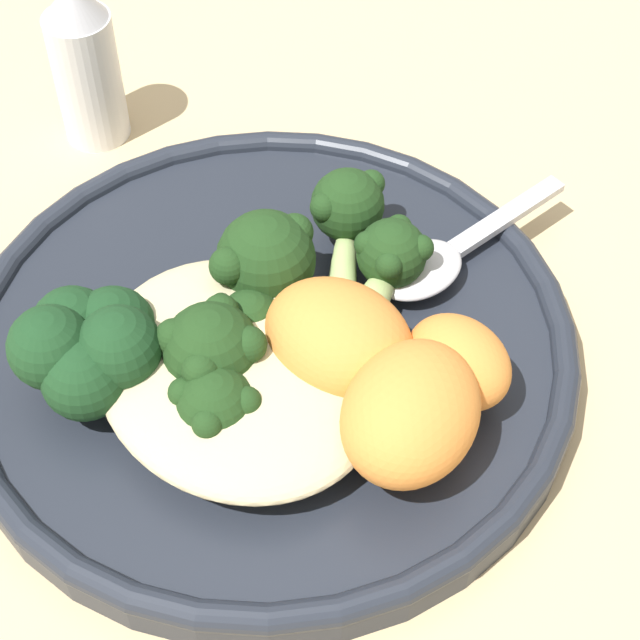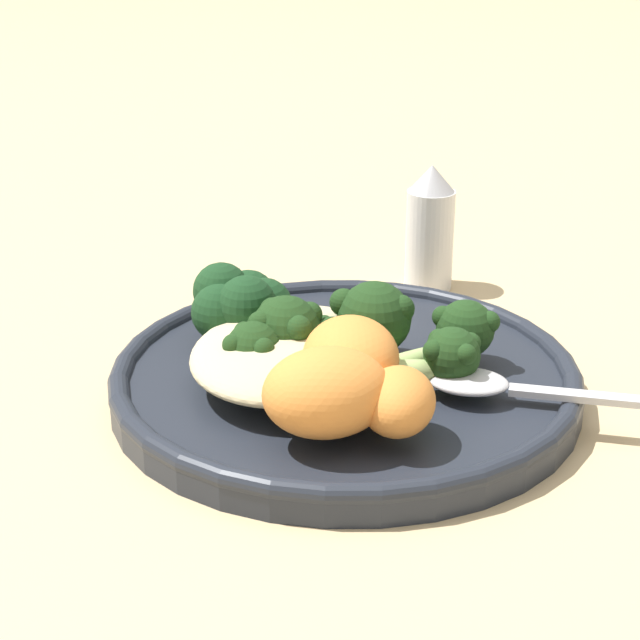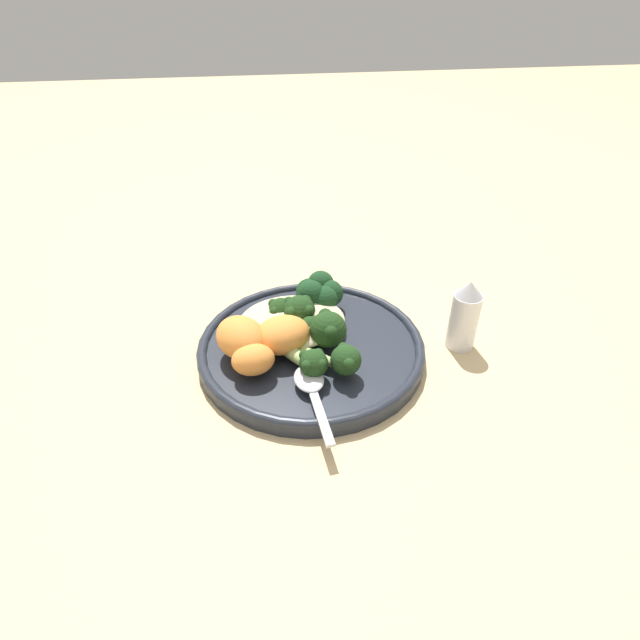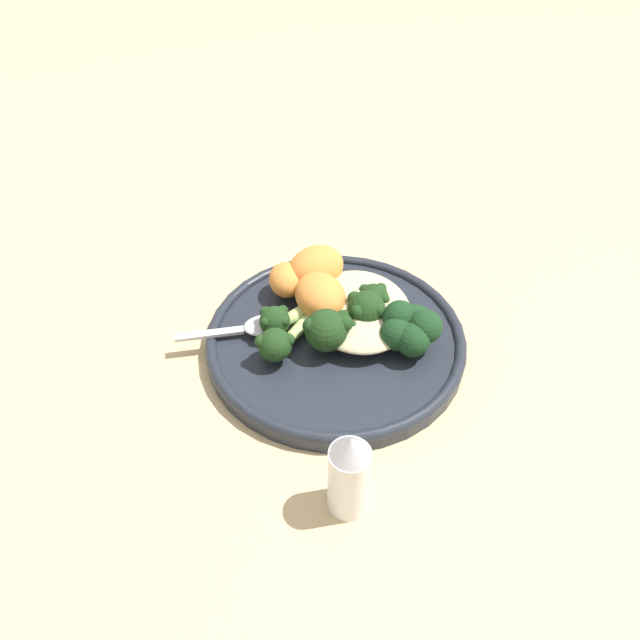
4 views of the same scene
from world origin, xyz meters
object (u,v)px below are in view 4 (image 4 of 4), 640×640
object	(u,v)px
broccoli_stalk_1	(283,339)
spoon	(255,327)
salt_shaker	(343,474)
sweet_potato_chunk_2	(323,296)
broccoli_stalk_0	(287,316)
sweet_potato_chunk_0	(320,267)
sweet_potato_chunk_1	(286,280)
kale_tuft	(410,328)
broccoli_stalk_5	(361,299)
broccoli_stalk_3	(339,318)
quinoa_mound	(359,310)
plate	(335,337)
broccoli_stalk_4	(362,309)
broccoli_stalk_2	(328,328)

from	to	relation	value
broccoli_stalk_1	spoon	distance (m)	0.04
broccoli_stalk_1	salt_shaker	size ratio (longest dim) A/B	1.04
sweet_potato_chunk_2	salt_shaker	distance (m)	0.22
broccoli_stalk_0	sweet_potato_chunk_0	size ratio (longest dim) A/B	1.41
salt_shaker	sweet_potato_chunk_1	bearing A→B (deg)	-173.44
kale_tuft	sweet_potato_chunk_0	bearing A→B (deg)	-142.33
broccoli_stalk_5	salt_shaker	distance (m)	0.22
broccoli_stalk_3	broccoli_stalk_5	distance (m)	0.04
sweet_potato_chunk_0	kale_tuft	distance (m)	0.13
sweet_potato_chunk_2	spoon	size ratio (longest dim) A/B	0.56
broccoli_stalk_0	salt_shaker	world-z (taller)	salt_shaker
sweet_potato_chunk_2	kale_tuft	world-z (taller)	same
quinoa_mound	broccoli_stalk_5	distance (m)	0.02
plate	sweet_potato_chunk_2	bearing A→B (deg)	-163.02
broccoli_stalk_4	broccoli_stalk_5	xyz separation A→B (m)	(-0.02, 0.00, -0.01)
quinoa_mound	salt_shaker	bearing A→B (deg)	-12.09
quinoa_mound	broccoli_stalk_4	bearing A→B (deg)	16.64
quinoa_mound	salt_shaker	distance (m)	0.21
sweet_potato_chunk_2	spoon	distance (m)	0.08
broccoli_stalk_0	sweet_potato_chunk_2	size ratio (longest dim) A/B	1.41
broccoli_stalk_3	sweet_potato_chunk_0	world-z (taller)	sweet_potato_chunk_0
sweet_potato_chunk_2	salt_shaker	size ratio (longest dim) A/B	0.71
quinoa_mound	broccoli_stalk_1	distance (m)	0.09
spoon	salt_shaker	world-z (taller)	salt_shaker
sweet_potato_chunk_0	broccoli_stalk_2	bearing A→B (deg)	-1.49
broccoli_stalk_5	spoon	xyz separation A→B (m)	(0.02, -0.11, -0.01)
broccoli_stalk_5	sweet_potato_chunk_0	world-z (taller)	sweet_potato_chunk_0
broccoli_stalk_2	sweet_potato_chunk_2	distance (m)	0.05
plate	broccoli_stalk_5	xyz separation A→B (m)	(-0.03, 0.03, 0.02)
broccoli_stalk_1	sweet_potato_chunk_1	size ratio (longest dim) A/B	2.03
sweet_potato_chunk_1	kale_tuft	distance (m)	0.15
quinoa_mound	broccoli_stalk_1	bearing A→B (deg)	-65.24
broccoli_stalk_0	sweet_potato_chunk_0	bearing A→B (deg)	-153.78
quinoa_mound	broccoli_stalk_0	distance (m)	0.08
sweet_potato_chunk_0	broccoli_stalk_5	bearing A→B (deg)	39.00
plate	sweet_potato_chunk_1	distance (m)	0.09
broccoli_stalk_3	broccoli_stalk_5	xyz separation A→B (m)	(-0.03, 0.03, 0.00)
broccoli_stalk_1	broccoli_stalk_5	bearing A→B (deg)	161.05
broccoli_stalk_0	sweet_potato_chunk_0	world-z (taller)	sweet_potato_chunk_0
broccoli_stalk_1	kale_tuft	size ratio (longest dim) A/B	1.53
broccoli_stalk_0	broccoli_stalk_2	world-z (taller)	broccoli_stalk_2
quinoa_mound	plate	bearing A→B (deg)	-59.32
plate	broccoli_stalk_1	world-z (taller)	broccoli_stalk_1
broccoli_stalk_0	spoon	size ratio (longest dim) A/B	0.79
sweet_potato_chunk_2	broccoli_stalk_1	bearing A→B (deg)	-40.70
broccoli_stalk_1	sweet_potato_chunk_0	xyz separation A→B (m)	(-0.10, 0.05, 0.01)
broccoli_stalk_2	kale_tuft	size ratio (longest dim) A/B	1.62
broccoli_stalk_2	broccoli_stalk_5	distance (m)	0.06
broccoli_stalk_0	kale_tuft	bearing A→B (deg)	131.29
sweet_potato_chunk_1	quinoa_mound	bearing A→B (deg)	55.12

